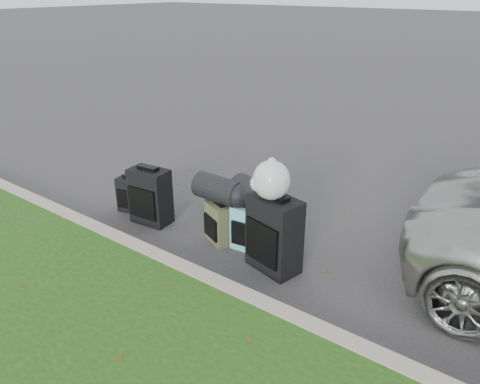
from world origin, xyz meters
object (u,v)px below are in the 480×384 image
Objects in this scene: tote_green at (232,202)px; tote_navy at (217,196)px; suitcase_large_black_left at (150,196)px; suitcase_teal at (248,228)px; suitcase_large_black_right at (274,234)px; suitcase_small_black at (132,195)px; suitcase_olive at (220,223)px.

tote_green is 1.15× the size of tote_navy.
suitcase_large_black_left reaches higher than suitcase_teal.
suitcase_teal is 0.95m from tote_green.
suitcase_large_black_left is 0.87× the size of suitcase_large_black_right.
suitcase_olive is (1.52, 0.07, 0.01)m from suitcase_small_black.
suitcase_small_black is 1.90m from suitcase_teal.
suitcase_olive is 0.93× the size of suitcase_teal.
tote_navy is at bearing 58.57° from suitcase_large_black_left.
suitcase_teal reaches higher than tote_green.
suitcase_large_black_left is at bearing -178.67° from suitcase_teal.
suitcase_small_black is 0.48m from suitcase_large_black_left.
tote_navy is (0.86, 0.82, -0.08)m from suitcase_small_black.
suitcase_large_black_right is (0.85, -0.10, 0.18)m from suitcase_olive.
tote_navy is (-0.66, 0.75, -0.09)m from suitcase_olive.
tote_green is (1.17, 0.75, -0.06)m from suitcase_small_black.
suitcase_large_black_right is (2.37, -0.04, 0.19)m from suitcase_small_black.
suitcase_large_black_left reaches higher than suitcase_small_black.
tote_navy is (-0.31, 0.07, -0.02)m from tote_green.
tote_navy is at bearing -171.50° from tote_green.
suitcase_large_black_left is at bearing -23.79° from suitcase_small_black.
suitcase_large_black_right is at bearing -27.58° from suitcase_teal.
tote_green is at bearing 132.88° from suitcase_teal.
suitcase_teal is 1.24m from tote_navy.
tote_navy is (-1.03, 0.67, -0.11)m from suitcase_teal.
tote_green is at bearing -5.03° from tote_navy.
tote_green is (-1.20, 0.79, -0.25)m from suitcase_large_black_right.
suitcase_teal reaches higher than tote_navy.
suitcase_teal is (0.38, 0.08, 0.02)m from suitcase_olive.
suitcase_large_black_left reaches higher than tote_navy.
suitcase_olive is at bearing -175.63° from suitcase_teal.
suitcase_large_black_right is at bearing -15.84° from suitcase_small_black.
suitcase_teal is at bearing -10.66° from suitcase_small_black.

